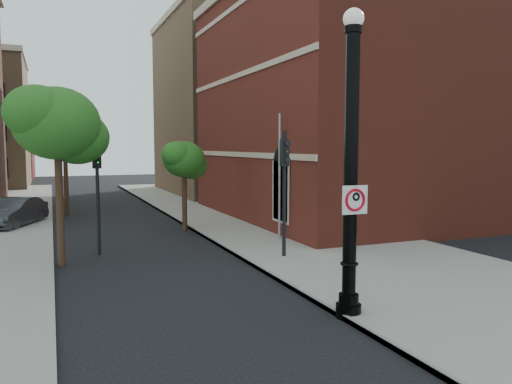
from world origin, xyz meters
name	(u,v)px	position (x,y,z in m)	size (l,w,h in m)	color
ground	(251,325)	(0.00, 0.00, 0.00)	(120.00, 120.00, 0.00)	black
sidewalk_right	(292,232)	(6.00, 10.00, 0.06)	(8.00, 60.00, 0.12)	gray
curb_edge	(208,238)	(2.05, 10.00, 0.07)	(0.10, 60.00, 0.14)	gray
brick_wall_building	(415,106)	(16.00, 14.00, 6.26)	(22.30, 16.30, 12.50)	maroon
bg_building_tan_b	(293,111)	(16.00, 30.00, 7.00)	(22.00, 14.00, 14.00)	#8D6D4D
lamppost	(351,179)	(2.25, -0.41, 3.20)	(0.59, 0.59, 6.93)	black
no_parking_sign	(355,200)	(2.25, -0.59, 2.75)	(0.65, 0.07, 0.65)	white
parked_car	(14,213)	(-5.71, 16.67, 0.72)	(1.51, 4.34, 1.43)	#2E2E33
traffic_signal_left	(97,175)	(-2.45, 8.71, 2.90)	(0.33, 0.38, 4.30)	black
traffic_signal_right	(285,173)	(3.43, 5.48, 2.99)	(0.32, 0.38, 4.44)	black
utility_pole	(280,178)	(4.67, 8.53, 2.63)	(0.11, 0.11, 5.26)	#999999
street_tree_a	(58,125)	(-3.72, 7.30, 4.59)	(3.22, 2.91, 5.81)	black
street_tree_b	(65,138)	(-3.18, 20.26, 4.38)	(3.08, 2.78, 5.54)	black
street_tree_c	(184,160)	(1.74, 12.68, 3.26)	(2.30, 2.08, 4.15)	black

